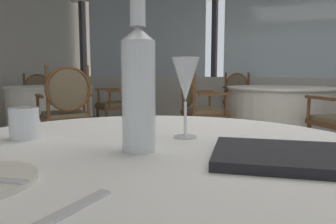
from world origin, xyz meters
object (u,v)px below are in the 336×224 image
wine_glass (186,81)px  dining_chair_0_2 (240,96)px  dining_chair_1_0 (120,99)px  dining_chair_1_3 (67,106)px  dining_chair_0_3 (197,103)px  water_tumbler (24,123)px  water_bottle (139,86)px  dining_chair_1_1 (40,97)px  menu_book (293,156)px

wine_glass → dining_chair_0_2: 4.28m
dining_chair_1_0 → dining_chair_1_3: size_ratio=0.91×
wine_glass → dining_chair_0_3: 2.84m
wine_glass → dining_chair_0_3: dining_chair_0_3 is taller
water_tumbler → dining_chair_1_0: bearing=118.3°
water_bottle → wine_glass: 0.18m
dining_chair_0_3 → dining_chair_1_1: (-2.74, 0.29, -0.05)m
dining_chair_1_0 → menu_book: bearing=73.6°
wine_glass → dining_chair_0_2: size_ratio=0.23×
water_bottle → dining_chair_1_0: water_bottle is taller
water_tumbler → dining_chair_0_3: 2.91m
menu_book → dining_chair_1_0: dining_chair_1_0 is taller
dining_chair_0_2 → dining_chair_1_1: (-2.95, -1.24, -0.02)m
water_bottle → dining_chair_1_3: (-1.95, 1.98, -0.32)m
dining_chair_0_3 → wine_glass: bearing=-110.0°
wine_glass → menu_book: bearing=-25.2°
water_tumbler → dining_chair_0_2: size_ratio=0.09×
water_tumbler → menu_book: 0.68m
dining_chair_0_2 → dining_chair_1_3: (-1.37, -2.42, 0.03)m
dining_chair_0_3 → dining_chair_1_3: bearing=-179.6°
water_tumbler → water_bottle: bearing=0.5°
dining_chair_1_0 → dining_chair_1_1: bearing=-45.1°
water_bottle → wine_glass: (0.05, 0.18, 0.01)m
dining_chair_1_0 → wine_glass: bearing=71.5°
water_tumbler → dining_chair_1_3: dining_chair_1_3 is taller
dining_chair_0_3 → dining_chair_1_3: dining_chair_1_3 is taller
dining_chair_0_2 → wine_glass: bearing=-28.9°
water_bottle → water_tumbler: size_ratio=4.31×
water_bottle → wine_glass: size_ratio=1.66×
wine_glass → menu_book: size_ratio=0.69×
dining_chair_1_1 → water_tumbler: bearing=-8.1°
menu_book → dining_chair_1_0: bearing=117.1°
dining_chair_0_2 → dining_chair_0_3: bearing=-45.3°
dining_chair_1_0 → dining_chair_0_2: bearing=160.2°
wine_glass → water_bottle: bearing=-104.6°
dining_chair_1_3 → dining_chair_0_3: bearing=-105.6°
water_bottle → water_tumbler: bearing=-179.5°
water_bottle → dining_chair_1_3: water_bottle is taller
dining_chair_1_3 → dining_chair_0_2: bearing=-82.7°
dining_chair_0_3 → dining_chair_1_3: (-1.15, -0.89, 0.00)m
wine_glass → dining_chair_1_1: bearing=140.2°
menu_book → dining_chair_0_3: bearing=101.8°
dining_chair_0_2 → dining_chair_1_0: bearing=-93.8°
dining_chair_1_1 → water_bottle: bearing=-5.1°
wine_glass → dining_chair_1_1: size_ratio=0.24×
menu_book → dining_chair_0_2: bearing=91.9°
water_tumbler → wine_glass: bearing=24.6°
dining_chair_1_3 → dining_chair_1_1: bearing=0.0°
dining_chair_1_1 → dining_chair_1_3: dining_chair_1_3 is taller
menu_book → dining_chair_1_1: dining_chair_1_1 is taller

